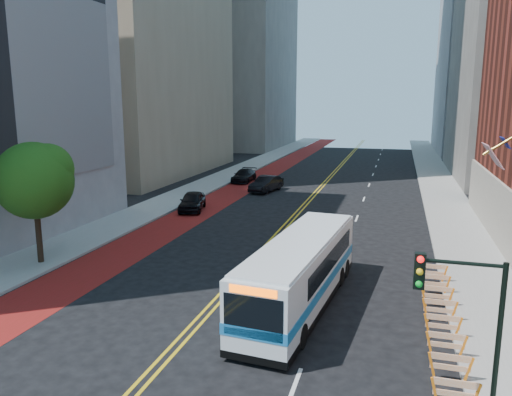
{
  "coord_description": "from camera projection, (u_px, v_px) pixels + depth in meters",
  "views": [
    {
      "loc": [
        7.6,
        -16.36,
        9.06
      ],
      "look_at": [
        0.65,
        8.0,
        4.05
      ],
      "focal_mm": 35.0,
      "sensor_mm": 36.0,
      "label": 1
    }
  ],
  "objects": [
    {
      "name": "sidewalk_left",
      "position": [
        196.0,
        189.0,
        50.75
      ],
      "size": [
        4.0,
        140.0,
        0.15
      ],
      "primitive_type": "cube",
      "color": "gray",
      "rests_on": "ground"
    },
    {
      "name": "car_a",
      "position": [
        192.0,
        201.0,
        41.37
      ],
      "size": [
        2.83,
        4.87,
        1.56
      ],
      "primitive_type": "imported",
      "rotation": [
        0.0,
        0.0,
        0.23
      ],
      "color": "black",
      "rests_on": "ground"
    },
    {
      "name": "street_tree",
      "position": [
        35.0,
        178.0,
        27.01
      ],
      "size": [
        4.2,
        4.2,
        6.7
      ],
      "color": "black",
      "rests_on": "sidewalk_left"
    },
    {
      "name": "ground",
      "position": [
        183.0,
        339.0,
        19.23
      ],
      "size": [
        160.0,
        160.0,
        0.0
      ],
      "primitive_type": "plane",
      "color": "black",
      "rests_on": "ground"
    },
    {
      "name": "car_c",
      "position": [
        244.0,
        176.0,
        55.78
      ],
      "size": [
        1.98,
        4.8,
        1.39
      ],
      "primitive_type": "imported",
      "rotation": [
        0.0,
        0.0,
        0.01
      ],
      "color": "black",
      "rests_on": "ground"
    },
    {
      "name": "traffic_signal",
      "position": [
        463.0,
        314.0,
        12.67
      ],
      "size": [
        2.21,
        0.34,
        5.07
      ],
      "color": "black",
      "rests_on": "sidewalk_right"
    },
    {
      "name": "construction_barriers",
      "position": [
        441.0,
        315.0,
        19.75
      ],
      "size": [
        1.42,
        10.91,
        1.0
      ],
      "color": "orange",
      "rests_on": "ground"
    },
    {
      "name": "sidewalk_right",
      "position": [
        446.0,
        203.0,
        44.29
      ],
      "size": [
        4.0,
        140.0,
        0.15
      ],
      "primitive_type": "cube",
      "color": "gray",
      "rests_on": "ground"
    },
    {
      "name": "center_line_inner",
      "position": [
        311.0,
        196.0,
        47.58
      ],
      "size": [
        0.14,
        140.0,
        0.01
      ],
      "primitive_type": "cube",
      "color": "gold",
      "rests_on": "ground"
    },
    {
      "name": "transit_bus",
      "position": [
        301.0,
        271.0,
        22.03
      ],
      "size": [
        3.54,
        11.49,
        3.11
      ],
      "rotation": [
        0.0,
        0.0,
        -0.09
      ],
      "color": "silver",
      "rests_on": "ground"
    },
    {
      "name": "bus_lane_paint",
      "position": [
        232.0,
        192.0,
        49.71
      ],
      "size": [
        3.6,
        140.0,
        0.01
      ],
      "primitive_type": "cube",
      "color": "maroon",
      "rests_on": "ground"
    },
    {
      "name": "car_b",
      "position": [
        266.0,
        184.0,
        49.87
      ],
      "size": [
        2.65,
        4.99,
        1.56
      ],
      "primitive_type": "imported",
      "rotation": [
        0.0,
        0.0,
        -0.22
      ],
      "color": "black",
      "rests_on": "ground"
    },
    {
      "name": "center_line_outer",
      "position": [
        314.0,
        196.0,
        47.49
      ],
      "size": [
        0.14,
        140.0,
        0.01
      ],
      "primitive_type": "cube",
      "color": "gold",
      "rests_on": "ground"
    },
    {
      "name": "lane_dashes",
      "position": [
        369.0,
        185.0,
        53.79
      ],
      "size": [
        0.14,
        98.2,
        0.01
      ],
      "color": "silver",
      "rests_on": "ground"
    }
  ]
}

